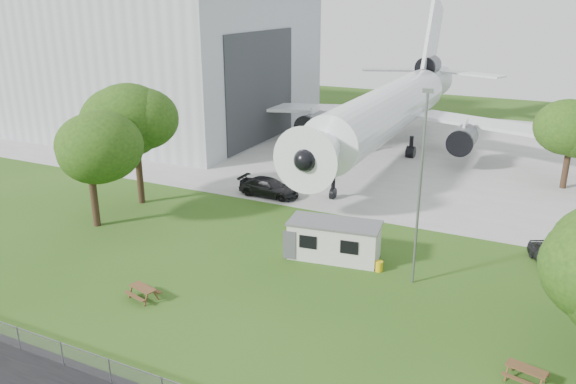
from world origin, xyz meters
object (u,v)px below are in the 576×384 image
at_px(hangar, 136,55).
at_px(picnic_west, 144,299).
at_px(airliner, 391,107).
at_px(site_cabin, 334,240).
at_px(picnic_east, 524,382).

xyz_separation_m(hangar, picnic_west, (32.29, -38.74, -9.41)).
bearing_deg(picnic_west, airliner, 99.07).
bearing_deg(picnic_west, site_cabin, 65.65).
relative_size(picnic_west, picnic_east, 1.00).
distance_m(hangar, site_cabin, 50.20).
relative_size(hangar, picnic_east, 23.89).
bearing_deg(picnic_east, site_cabin, 159.53).
relative_size(airliner, picnic_west, 26.52).
relative_size(airliner, picnic_east, 26.52).
distance_m(hangar, picnic_west, 51.30).
height_order(hangar, picnic_west, hangar).
relative_size(hangar, airliner, 0.90).
bearing_deg(airliner, picnic_east, -64.90).
distance_m(hangar, airliner, 36.21).
distance_m(picnic_west, picnic_east, 21.04).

